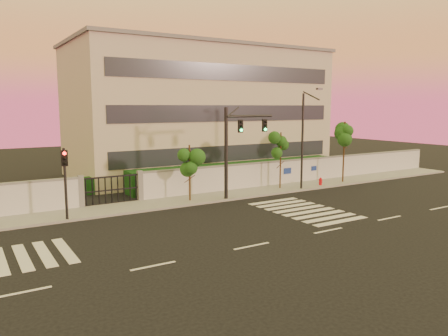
# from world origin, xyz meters

# --- Properties ---
(ground) EXTENTS (120.00, 120.00, 0.00)m
(ground) POSITION_xyz_m (0.00, 0.00, 0.00)
(ground) COLOR black
(ground) RESTS_ON ground
(sidewalk) EXTENTS (60.00, 3.00, 0.15)m
(sidewalk) POSITION_xyz_m (0.00, 10.50, 0.07)
(sidewalk) COLOR gray
(sidewalk) RESTS_ON ground
(perimeter_wall) EXTENTS (60.00, 0.36, 2.20)m
(perimeter_wall) POSITION_xyz_m (0.10, 12.00, 1.07)
(perimeter_wall) COLOR silver
(perimeter_wall) RESTS_ON ground
(hedge_row) EXTENTS (41.00, 4.25, 1.80)m
(hedge_row) POSITION_xyz_m (1.17, 14.74, 0.82)
(hedge_row) COLOR #113710
(hedge_row) RESTS_ON ground
(institutional_building) EXTENTS (24.40, 12.40, 12.25)m
(institutional_building) POSITION_xyz_m (9.00, 21.99, 6.16)
(institutional_building) COLOR beige
(institutional_building) RESTS_ON ground
(road_markings) EXTENTS (57.00, 7.62, 0.02)m
(road_markings) POSITION_xyz_m (-1.58, 3.76, 0.01)
(road_markings) COLOR silver
(road_markings) RESTS_ON ground
(street_tree_d) EXTENTS (1.46, 1.16, 3.99)m
(street_tree_d) POSITION_xyz_m (1.90, 10.11, 2.94)
(street_tree_d) COLOR #382314
(street_tree_d) RESTS_ON ground
(street_tree_e) EXTENTS (1.41, 1.12, 4.59)m
(street_tree_e) POSITION_xyz_m (10.13, 10.46, 3.38)
(street_tree_e) COLOR #382314
(street_tree_e) RESTS_ON ground
(street_tree_f) EXTENTS (1.64, 1.31, 5.31)m
(street_tree_f) POSITION_xyz_m (16.61, 9.94, 3.91)
(street_tree_f) COLOR #382314
(street_tree_f) RESTS_ON ground
(traffic_signal_main) EXTENTS (4.13, 0.46, 6.54)m
(traffic_signal_main) POSITION_xyz_m (5.15, 9.27, 4.13)
(traffic_signal_main) COLOR black
(traffic_signal_main) RESTS_ON ground
(traffic_signal_secondary) EXTENTS (0.33, 0.33, 4.26)m
(traffic_signal_secondary) POSITION_xyz_m (-6.49, 9.20, 2.70)
(traffic_signal_secondary) COLOR black
(traffic_signal_secondary) RESTS_ON ground
(streetlight_east) EXTENTS (0.47, 1.91, 7.94)m
(streetlight_east) POSITION_xyz_m (11.43, 9.26, 4.29)
(streetlight_east) COLOR black
(streetlight_east) RESTS_ON ground
(fire_hydrant) EXTENTS (0.31, 0.29, 0.78)m
(fire_hydrant) POSITION_xyz_m (13.78, 9.72, 0.39)
(fire_hydrant) COLOR red
(fire_hydrant) RESTS_ON ground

